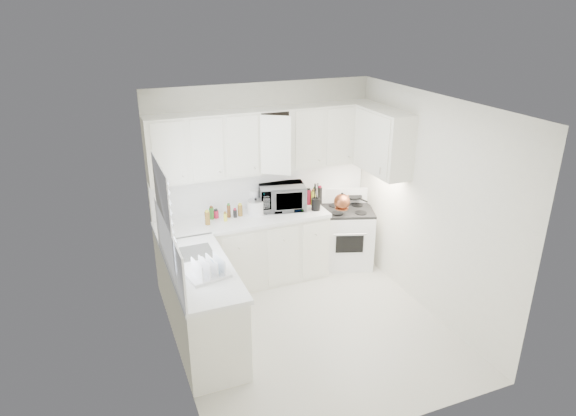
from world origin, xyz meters
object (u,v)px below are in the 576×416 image
tea_kettle (342,201)px  microwave (282,194)px  utensil_crock (316,196)px  dish_rack (207,267)px  stove (347,229)px  rice_cooker (256,206)px

tea_kettle → microwave: 0.81m
utensil_crock → dish_rack: 2.13m
stove → microwave: microwave is taller
microwave → utensil_crock: microwave is taller
dish_rack → rice_cooker: bearing=43.8°
rice_cooker → dish_rack: dish_rack is taller
tea_kettle → microwave: bearing=137.3°
rice_cooker → stove: bearing=-0.3°
stove → microwave: (-0.93, 0.14, 0.61)m
utensil_crock → stove: bearing=8.5°
utensil_crock → dish_rack: (-1.75, -1.20, -0.08)m
tea_kettle → microwave: microwave is taller
microwave → rice_cooker: microwave is taller
microwave → tea_kettle: bearing=-10.7°
microwave → dish_rack: microwave is taller
tea_kettle → rice_cooker: size_ratio=1.22×
rice_cooker → dish_rack: (-0.97, -1.37, 0.00)m
tea_kettle → utensil_crock: utensil_crock is taller
microwave → utensil_crock: bearing=-17.5°
rice_cooker → utensil_crock: 0.81m
stove → rice_cooker: size_ratio=4.93×
microwave → dish_rack: bearing=-122.5°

